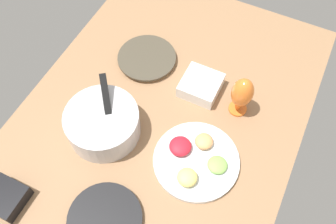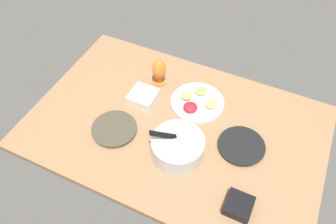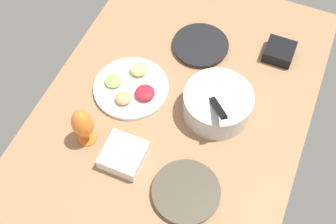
{
  "view_description": "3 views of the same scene",
  "coord_description": "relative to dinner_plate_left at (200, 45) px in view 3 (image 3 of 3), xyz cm",
  "views": [
    {
      "loc": [
        -56.43,
        -33.82,
        121.27
      ],
      "look_at": [
        6.71,
        -3.13,
        5.03
      ],
      "focal_mm": 38.93,
      "sensor_mm": 36.0,
      "label": 1
    },
    {
      "loc": [
        -43.29,
        101.8,
        145.26
      ],
      "look_at": [
        6.01,
        -3.1,
        5.03
      ],
      "focal_mm": 35.29,
      "sensor_mm": 36.0,
      "label": 2
    },
    {
      "loc": [
        82.84,
        33.14,
        146.2
      ],
      "look_at": [
        2.33,
        -0.47,
        5.03
      ],
      "focal_mm": 45.98,
      "sensor_mm": 36.0,
      "label": 3
    }
  ],
  "objects": [
    {
      "name": "ground_plane",
      "position": [
        37.13,
        1.46,
        -3.12
      ],
      "size": [
        160.0,
        104.0,
        4.0
      ],
      "primitive_type": "cube",
      "color": "#99704C"
    },
    {
      "name": "dinner_plate_left",
      "position": [
        0.0,
        0.0,
        0.0
      ],
      "size": [
        24.73,
        24.73,
        2.15
      ],
      "color": "#4C4C51",
      "rests_on": "ground_plane"
    },
    {
      "name": "dinner_plate_right",
      "position": [
        65.73,
        18.9,
        0.18
      ],
      "size": [
        24.65,
        24.65,
        2.5
      ],
      "color": "beige",
      "rests_on": "ground_plane"
    },
    {
      "name": "mixing_bowl",
      "position": [
        28.82,
        17.43,
        4.88
      ],
      "size": [
        27.04,
        27.04,
        18.01
      ],
      "color": "silver",
      "rests_on": "ground_plane"
    },
    {
      "name": "fruit_platter",
      "position": [
        32.16,
        -18.27,
        0.47
      ],
      "size": [
        30.94,
        30.94,
        5.55
      ],
      "color": "silver",
      "rests_on": "ground_plane"
    },
    {
      "name": "hurricane_glass_orange",
      "position": [
        59.6,
        -24.18,
        9.64
      ],
      "size": [
        8.23,
        8.23,
        18.4
      ],
      "color": "orange",
      "rests_on": "ground_plane"
    },
    {
      "name": "square_bowl_black",
      "position": [
        -8.6,
        32.91,
        1.85
      ],
      "size": [
        12.18,
        12.18,
        5.33
      ],
      "color": "black",
      "rests_on": "ground_plane"
    },
    {
      "name": "square_bowl_white",
      "position": [
        61.86,
        -7.42,
        2.13
      ],
      "size": [
        14.9,
        14.9,
        5.83
      ],
      "color": "white",
      "rests_on": "ground_plane"
    }
  ]
}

